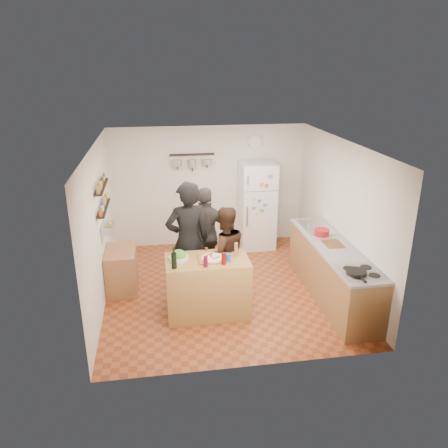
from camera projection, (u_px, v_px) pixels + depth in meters
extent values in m
plane|color=brown|center=(225.00, 288.00, 7.57)|extent=(4.20, 4.20, 0.00)
plane|color=white|center=(225.00, 144.00, 6.70)|extent=(4.20, 4.20, 0.00)
plane|color=silver|center=(209.00, 186.00, 9.08)|extent=(4.00, 0.00, 4.00)
plane|color=silver|center=(99.00, 227.00, 6.85)|extent=(0.00, 4.20, 4.20)
plane|color=silver|center=(341.00, 214.00, 7.43)|extent=(0.00, 4.20, 4.20)
cube|color=#A4773C|center=(208.00, 286.00, 6.69)|extent=(1.25, 0.72, 0.91)
cube|color=brown|center=(213.00, 259.00, 6.52)|extent=(0.42, 0.34, 0.02)
cylinder|color=beige|center=(213.00, 258.00, 6.52)|extent=(0.34, 0.34, 0.02)
cylinder|color=silver|center=(179.00, 258.00, 6.51)|extent=(0.29, 0.29, 0.06)
cylinder|color=black|center=(174.00, 261.00, 6.22)|extent=(0.08, 0.08, 0.23)
cylinder|color=#54071F|center=(206.00, 262.00, 6.28)|extent=(0.06, 0.06, 0.16)
cylinder|color=#5F0808|center=(224.00, 259.00, 6.35)|extent=(0.07, 0.07, 0.16)
cylinder|color=#91593C|center=(236.00, 251.00, 6.61)|extent=(0.06, 0.06, 0.18)
cylinder|color=#1A4694|center=(228.00, 258.00, 6.44)|extent=(0.07, 0.07, 0.12)
imported|color=black|center=(188.00, 241.00, 6.99)|extent=(0.79, 0.60, 1.98)
imported|color=black|center=(224.00, 254.00, 7.02)|extent=(0.86, 0.72, 1.58)
imported|color=#302C2B|center=(206.00, 235.00, 7.61)|extent=(1.07, 0.65, 1.70)
cube|color=#9E7042|center=(332.00, 272.00, 7.15)|extent=(0.63, 2.63, 0.90)
cube|color=white|center=(361.00, 273.00, 6.11)|extent=(0.60, 0.62, 0.02)
cylinder|color=black|center=(356.00, 272.00, 6.04)|extent=(0.28, 0.28, 0.05)
cube|color=silver|center=(316.00, 227.00, 7.78)|extent=(0.50, 0.80, 0.03)
cube|color=brown|center=(333.00, 244.00, 7.07)|extent=(0.30, 0.40, 0.02)
cylinder|color=#A21217|center=(322.00, 232.00, 7.39)|extent=(0.25, 0.25, 0.11)
cube|color=white|center=(257.00, 205.00, 9.02)|extent=(0.70, 0.68, 1.80)
cylinder|color=silver|center=(255.00, 142.00, 8.89)|extent=(0.30, 0.03, 0.30)
cube|color=black|center=(104.00, 208.00, 6.95)|extent=(0.12, 1.00, 0.02)
cube|color=black|center=(101.00, 187.00, 6.83)|extent=(0.12, 1.00, 0.02)
cube|color=silver|center=(108.00, 228.00, 7.08)|extent=(0.18, 0.35, 0.14)
cube|color=#996840|center=(122.00, 270.00, 7.42)|extent=(0.50, 0.80, 0.73)
cube|color=black|center=(192.00, 155.00, 8.69)|extent=(0.90, 0.04, 0.04)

